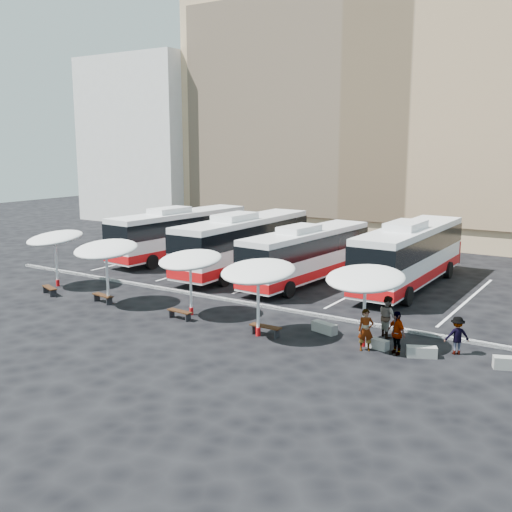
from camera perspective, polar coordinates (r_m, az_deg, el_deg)
The scene contains 26 objects.
ground at distance 33.68m, azimuth -4.22°, elevation -4.31°, with size 120.00×120.00×0.00m, color black.
sandstone_building at distance 61.16m, azimuth 14.48°, elevation 14.06°, with size 42.00×18.25×29.60m.
apartment_block at distance 71.97m, azimuth -8.77°, elevation 10.82°, with size 14.00×14.00×18.00m, color silver.
curb_divider at distance 34.05m, azimuth -3.71°, elevation -4.00°, with size 34.00×0.25×0.15m, color black.
bay_lines at distance 40.16m, azimuth 2.68°, elevation -1.82°, with size 24.15×12.00×0.01m.
bus_0 at distance 46.03m, azimuth -7.24°, elevation 2.29°, with size 3.70×12.74×3.99m.
bus_1 at distance 40.80m, azimuth -1.13°, elevation 1.40°, with size 3.09×13.01×4.13m.
bus_2 at distance 37.81m, azimuth 4.92°, elevation 0.31°, with size 3.36×11.91×3.73m.
bus_3 at distance 37.66m, azimuth 14.49°, elevation 0.29°, with size 3.10×13.11×4.16m.
sunshade_0 at distance 38.52m, azimuth -18.60°, elevation 1.61°, with size 4.05×4.08×3.52m.
sunshade_1 at distance 33.40m, azimuth -14.09°, elevation 0.61°, with size 4.10×4.14×3.58m.
sunshade_2 at distance 30.51m, azimuth -6.28°, elevation -0.39°, with size 3.25×3.30×3.38m.
sunshade_3 at distance 26.93m, azimuth 0.21°, elevation -1.50°, with size 3.41×3.45×3.55m.
sunshade_4 at distance 25.97m, azimuth 10.38°, elevation -2.14°, with size 3.51×3.55×3.55m.
wood_bench_0 at distance 36.93m, azimuth -19.07°, elevation -2.97°, with size 1.54×0.88×0.46m.
wood_bench_1 at distance 34.23m, azimuth -14.38°, elevation -3.77°, with size 1.54×0.62×0.46m.
wood_bench_2 at distance 30.39m, azimuth -7.28°, elevation -5.37°, with size 1.46×0.49×0.44m.
wood_bench_3 at distance 27.64m, azimuth 0.91°, elevation -6.88°, with size 1.54×0.41×0.47m.
conc_bench_0 at distance 28.27m, azimuth 6.53°, elevation -6.80°, with size 1.28×0.43×0.48m, color gray.
conc_bench_1 at distance 26.58m, azimuth 11.36°, elevation -8.16°, with size 1.13×0.38×0.43m, color gray.
conc_bench_2 at distance 25.93m, azimuth 15.51°, elevation -8.79°, with size 1.22×0.41×0.46m, color gray.
conc_bench_3 at distance 25.76m, azimuth 23.08°, elevation -9.38°, with size 1.30×0.43×0.49m, color gray.
passenger_0 at distance 25.99m, azimuth 10.42°, elevation -6.95°, with size 0.66×0.43×1.81m, color black.
passenger_1 at distance 27.97m, azimuth 12.45°, elevation -5.65°, with size 0.93×0.72×1.91m, color black.
passenger_2 at distance 25.79m, azimuth 13.23°, elevation -7.14°, with size 1.09×0.46×1.87m, color black.
passenger_3 at distance 26.58m, azimuth 18.58°, elevation -7.16°, with size 1.05×0.60×1.62m, color black.
Camera 1 is at (19.69, -25.90, 8.72)m, focal length 42.00 mm.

